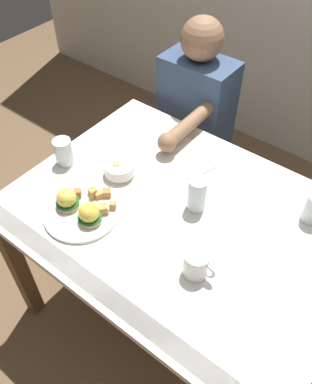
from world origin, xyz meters
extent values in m
plane|color=brown|center=(0.00, 0.00, 0.00)|extent=(6.00, 6.00, 0.00)
cube|color=white|center=(0.00, 0.00, 0.73)|extent=(1.20, 0.90, 0.03)
cube|color=#4C6BB7|center=(0.00, -0.40, 0.74)|extent=(1.20, 0.06, 0.00)
cube|color=#4C6BB7|center=(0.00, 0.40, 0.74)|extent=(1.20, 0.06, 0.00)
cube|color=brown|center=(-0.55, -0.40, 0.36)|extent=(0.06, 0.06, 0.71)
cube|color=brown|center=(-0.55, 0.40, 0.36)|extent=(0.06, 0.06, 0.71)
cylinder|color=white|center=(-0.28, -0.22, 0.75)|extent=(0.27, 0.27, 0.01)
cylinder|color=tan|center=(-0.33, -0.23, 0.76)|extent=(0.08, 0.08, 0.02)
cylinder|color=#236028|center=(-0.33, -0.23, 0.78)|extent=(0.08, 0.08, 0.01)
sphere|color=#F7DB56|center=(-0.33, -0.23, 0.80)|extent=(0.07, 0.07, 0.07)
cylinder|color=tan|center=(-0.22, -0.23, 0.76)|extent=(0.08, 0.08, 0.02)
cylinder|color=#236028|center=(-0.22, -0.23, 0.78)|extent=(0.08, 0.08, 0.01)
sphere|color=yellow|center=(-0.22, -0.23, 0.80)|extent=(0.07, 0.07, 0.07)
cube|color=#AD7038|center=(-0.34, -0.17, 0.77)|extent=(0.04, 0.04, 0.03)
cube|color=tan|center=(-0.29, -0.14, 0.77)|extent=(0.02, 0.02, 0.04)
cube|color=#B77A42|center=(-0.26, -0.11, 0.77)|extent=(0.04, 0.04, 0.03)
cube|color=tan|center=(-0.20, -0.14, 0.77)|extent=(0.03, 0.03, 0.03)
cube|color=tan|center=(-0.21, -0.17, 0.77)|extent=(0.04, 0.04, 0.03)
cube|color=tan|center=(-0.28, -0.13, 0.77)|extent=(0.03, 0.03, 0.02)
cube|color=tan|center=(-0.30, -0.13, 0.77)|extent=(0.04, 0.04, 0.03)
cylinder|color=white|center=(-0.30, 0.02, 0.74)|extent=(0.10, 0.10, 0.01)
cylinder|color=white|center=(-0.30, 0.02, 0.77)|extent=(0.12, 0.12, 0.04)
cube|color=#F4A85B|center=(-0.28, 0.03, 0.77)|extent=(0.04, 0.04, 0.03)
cube|color=#F4A85B|center=(-0.31, 0.00, 0.78)|extent=(0.03, 0.03, 0.02)
cube|color=#F4DB66|center=(-0.30, 0.02, 0.77)|extent=(0.03, 0.03, 0.03)
cube|color=#EA6B70|center=(-0.31, 0.02, 0.77)|extent=(0.03, 0.03, 0.02)
cube|color=#F4DB66|center=(-0.31, 0.00, 0.78)|extent=(0.03, 0.03, 0.03)
cube|color=#F4A85B|center=(-0.31, 0.01, 0.79)|extent=(0.04, 0.04, 0.03)
cube|color=#F4DB66|center=(-0.30, 0.03, 0.78)|extent=(0.03, 0.03, 0.02)
cube|color=#F4DB66|center=(-0.31, 0.00, 0.78)|extent=(0.03, 0.03, 0.03)
cube|color=#F4A85B|center=(-0.32, 0.02, 0.77)|extent=(0.03, 0.03, 0.03)
cylinder|color=white|center=(0.18, -0.17, 0.79)|extent=(0.08, 0.08, 0.09)
cylinder|color=black|center=(0.18, -0.17, 0.83)|extent=(0.07, 0.07, 0.01)
torus|color=white|center=(0.22, -0.17, 0.79)|extent=(0.06, 0.02, 0.06)
cube|color=silver|center=(-0.04, 0.25, 0.74)|extent=(0.05, 0.12, 0.00)
cube|color=silver|center=(-0.07, 0.17, 0.74)|extent=(0.03, 0.04, 0.00)
cylinder|color=silver|center=(0.03, 0.06, 0.81)|extent=(0.07, 0.07, 0.14)
cylinder|color=silver|center=(0.03, 0.06, 0.77)|extent=(0.06, 0.06, 0.06)
cylinder|color=silver|center=(-0.52, -0.06, 0.80)|extent=(0.07, 0.07, 0.11)
cylinder|color=silver|center=(-0.52, -0.06, 0.77)|extent=(0.07, 0.07, 0.06)
cylinder|color=#33333D|center=(-0.44, 0.53, 0.23)|extent=(0.11, 0.11, 0.45)
cylinder|color=#33333D|center=(-0.26, 0.53, 0.23)|extent=(0.11, 0.11, 0.45)
cube|color=#384C70|center=(-0.35, 0.63, 0.70)|extent=(0.34, 0.20, 0.50)
sphere|color=#936B4C|center=(-0.35, 0.63, 1.04)|extent=(0.19, 0.19, 0.19)
cylinder|color=#936B4C|center=(-0.23, 0.38, 0.80)|extent=(0.06, 0.30, 0.06)
sphere|color=#936B4C|center=(-0.23, 0.23, 0.80)|extent=(0.08, 0.08, 0.08)
camera|label=1|loc=(0.50, -0.78, 1.82)|focal=37.28mm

